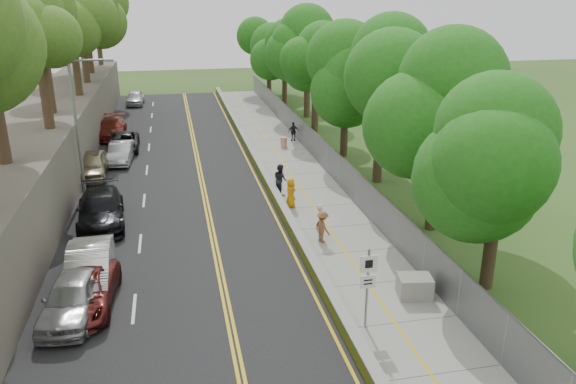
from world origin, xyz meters
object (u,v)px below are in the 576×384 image
(painter_0, at_px, (291,193))
(car_2, at_px, (84,292))
(concrete_block, at_px, (415,286))
(person_far, at_px, (294,132))
(car_0, at_px, (73,297))
(car_1, at_px, (89,267))
(streetlight, at_px, (80,118))
(signpost, at_px, (368,280))
(construction_barrel, at_px, (284,142))

(painter_0, bearing_deg, car_2, 121.25)
(concrete_block, xyz_separation_m, person_far, (0.54, 24.87, 0.35))
(car_0, bearing_deg, car_2, 62.38)
(concrete_block, height_order, car_1, car_1)
(streetlight, bearing_deg, painter_0, -22.60)
(signpost, bearing_deg, painter_0, 90.64)
(car_1, height_order, car_2, car_1)
(car_0, distance_m, car_2, 0.62)
(streetlight, height_order, concrete_block, streetlight)
(streetlight, relative_size, concrete_block, 6.16)
(construction_barrel, bearing_deg, car_1, -121.70)
(painter_0, distance_m, person_far, 14.63)
(streetlight, bearing_deg, concrete_block, -47.37)
(car_2, bearing_deg, person_far, 63.86)
(car_2, distance_m, painter_0, 13.26)
(signpost, relative_size, concrete_block, 2.39)
(signpost, bearing_deg, car_1, 152.37)
(construction_barrel, height_order, car_0, car_0)
(car_0, relative_size, car_1, 0.94)
(signpost, xyz_separation_m, painter_0, (-0.14, 12.28, -1.08))
(streetlight, relative_size, person_far, 5.14)
(car_2, bearing_deg, car_1, 93.65)
(car_0, height_order, car_1, car_1)
(construction_barrel, relative_size, person_far, 0.53)
(construction_barrel, bearing_deg, streetlight, -150.18)
(signpost, bearing_deg, streetlight, 124.08)
(concrete_block, height_order, person_far, person_far)
(concrete_block, relative_size, car_2, 0.27)
(car_0, xyz_separation_m, car_1, (0.33, 2.29, 0.03))
(car_0, bearing_deg, person_far, 66.12)
(concrete_block, bearing_deg, signpost, -147.37)
(streetlight, distance_m, concrete_block, 21.26)
(signpost, distance_m, car_1, 11.40)
(streetlight, relative_size, construction_barrel, 9.78)
(concrete_block, relative_size, painter_0, 0.78)
(signpost, bearing_deg, car_2, 160.92)
(car_1, bearing_deg, person_far, 56.30)
(car_0, bearing_deg, car_1, 87.68)
(construction_barrel, relative_size, painter_0, 0.49)
(concrete_block, bearing_deg, streetlight, 132.63)
(streetlight, relative_size, painter_0, 4.83)
(car_1, bearing_deg, signpost, -29.52)
(car_0, xyz_separation_m, person_far, (13.53, 23.57, 0.00))
(car_1, bearing_deg, painter_0, 33.42)
(signpost, bearing_deg, construction_barrel, 85.41)
(construction_barrel, bearing_deg, concrete_block, -88.46)
(streetlight, relative_size, signpost, 2.58)
(person_far, bearing_deg, construction_barrel, 48.53)
(signpost, height_order, car_2, signpost)
(concrete_block, distance_m, car_2, 12.79)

